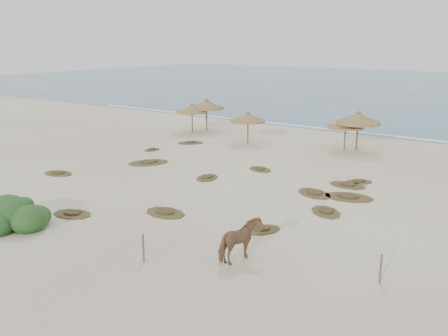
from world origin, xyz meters
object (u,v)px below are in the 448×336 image
Objects in this scene: bush at (11,216)px; palapa_1 at (192,109)px; palapa_0 at (206,105)px; horse at (240,241)px.

palapa_1 is at bearing 110.10° from bush.
horse is at bearing -49.84° from palapa_0.
palapa_0 is at bearing -41.65° from horse.
horse reaches higher than bush.
palapa_1 is (-0.53, -1.49, -0.27)m from palapa_0.
bush is at bearing -72.09° from palapa_0.
palapa_0 is 28.94m from horse.
palapa_0 is 2.22× the size of horse.
palapa_1 is 28.16m from horse.
palapa_0 is 1.20× the size of bush.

